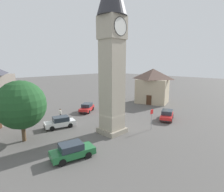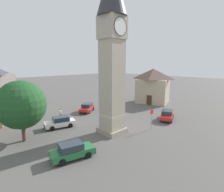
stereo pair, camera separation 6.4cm
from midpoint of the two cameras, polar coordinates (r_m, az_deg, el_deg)
ground_plane at (r=24.06m, az=-0.08°, el=-11.35°), size 200.00×200.00×0.00m
clock_tower at (r=22.54m, az=-0.09°, el=18.31°), size 3.59×3.59×20.55m
car_blue_kerb at (r=33.81m, az=-7.97°, el=-3.63°), size 4.36×3.72×1.53m
car_silver_kerb at (r=26.56m, az=-16.09°, el=-7.90°), size 4.43×2.75×1.53m
car_red_corner at (r=18.24m, az=-12.47°, el=-16.45°), size 4.41×2.62×1.53m
car_white_side at (r=30.10m, az=16.82°, el=-5.76°), size 4.46×3.16×1.53m
pedestrian at (r=30.28m, az=-15.98°, el=-5.13°), size 0.26×0.56×1.69m
tree at (r=22.69m, az=-26.75°, el=-2.51°), size 5.48×5.48×7.04m
building_terrace_right at (r=41.46m, az=12.57°, el=3.22°), size 7.21×8.16×7.62m
road_sign at (r=24.93m, az=12.30°, el=-6.19°), size 0.60×0.07×2.80m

